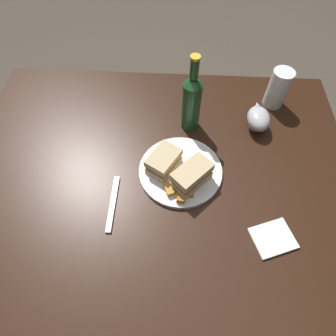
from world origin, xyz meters
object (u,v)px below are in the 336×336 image
at_px(cider_bottle, 191,102).
at_px(fork, 113,203).
at_px(sandwich_half_right, 192,176).
at_px(napkin, 273,238).
at_px(gravy_boat, 258,118).
at_px(sandwich_half_left, 164,161).
at_px(plate, 180,171).
at_px(pint_glass, 277,91).

distance_m(cider_bottle, fork, 0.40).
relative_size(sandwich_half_right, napkin, 1.19).
bearing_deg(gravy_boat, sandwich_half_left, 32.17).
distance_m(plate, fork, 0.23).
relative_size(plate, sandwich_half_left, 2.07).
distance_m(sandwich_half_left, napkin, 0.38).
distance_m(plate, sandwich_half_right, 0.07).
bearing_deg(fork, plate, -58.45).
xyz_separation_m(sandwich_half_right, gravy_boat, (-0.22, -0.25, -0.01)).
height_order(sandwich_half_right, fork, sandwich_half_right).
xyz_separation_m(plate, sandwich_half_right, (-0.03, 0.04, 0.04)).
relative_size(pint_glass, cider_bottle, 0.51).
bearing_deg(sandwich_half_right, pint_glass, -129.31).
height_order(sandwich_half_left, pint_glass, pint_glass).
relative_size(plate, napkin, 2.36).
xyz_separation_m(plate, napkin, (-0.26, 0.20, -0.00)).
bearing_deg(plate, fork, 32.14).
relative_size(napkin, fork, 0.61).
bearing_deg(napkin, gravy_boat, -89.87).
bearing_deg(sandwich_half_left, cider_bottle, -112.12).
bearing_deg(plate, napkin, 141.91).
height_order(cider_bottle, napkin, cider_bottle).
xyz_separation_m(sandwich_half_left, napkin, (-0.31, 0.21, -0.04)).
height_order(sandwich_half_left, fork, sandwich_half_left).
bearing_deg(cider_bottle, fork, 55.74).
bearing_deg(pint_glass, sandwich_half_right, 50.69).
distance_m(sandwich_half_right, pint_glass, 0.47).
bearing_deg(napkin, fork, -10.06).
bearing_deg(sandwich_half_left, plate, 171.16).
height_order(gravy_boat, cider_bottle, cider_bottle).
height_order(cider_bottle, fork, cider_bottle).
height_order(sandwich_half_left, gravy_boat, sandwich_half_left).
bearing_deg(pint_glass, napkin, 81.95).
bearing_deg(napkin, sandwich_half_left, -34.10).
bearing_deg(sandwich_half_right, sandwich_half_left, -30.86).
distance_m(sandwich_half_left, sandwich_half_right, 0.10).
xyz_separation_m(cider_bottle, fork, (0.22, 0.32, -0.11)).
bearing_deg(plate, sandwich_half_right, 127.12).
xyz_separation_m(napkin, fork, (0.45, -0.08, -0.00)).
height_order(pint_glass, fork, pint_glass).
relative_size(sandwich_half_right, fork, 0.73).
relative_size(plate, sandwich_half_right, 1.98).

